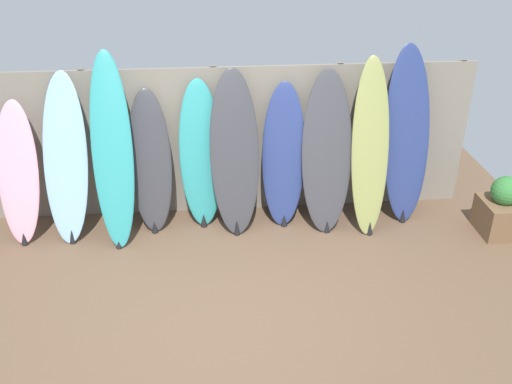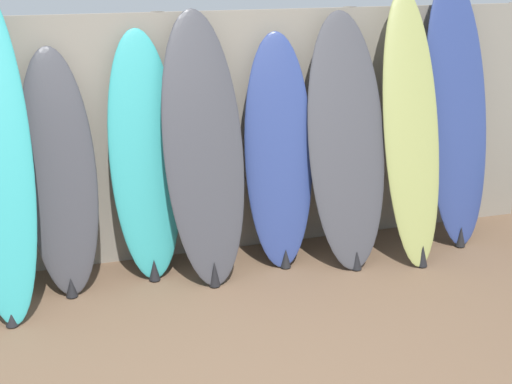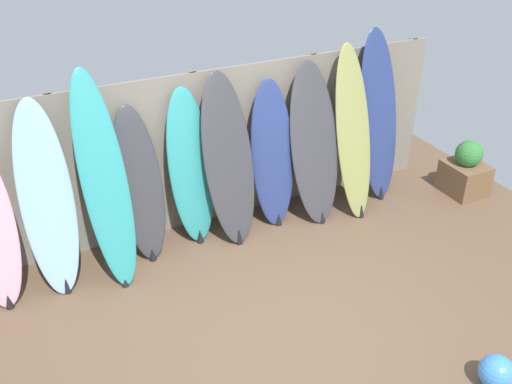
{
  "view_description": "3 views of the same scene",
  "coord_description": "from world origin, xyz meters",
  "px_view_note": "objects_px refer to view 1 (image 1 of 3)",
  "views": [
    {
      "loc": [
        -0.07,
        -4.24,
        3.56
      ],
      "look_at": [
        0.38,
        0.91,
        0.79
      ],
      "focal_mm": 40.0,
      "sensor_mm": 36.0,
      "label": 1
    },
    {
      "loc": [
        -0.83,
        -2.96,
        2.21
      ],
      "look_at": [
        0.34,
        0.85,
        0.85
      ],
      "focal_mm": 50.0,
      "sensor_mm": 36.0,
      "label": 2
    },
    {
      "loc": [
        -1.9,
        -3.38,
        3.68
      ],
      "look_at": [
        0.09,
        0.71,
        1.03
      ],
      "focal_mm": 40.0,
      "sensor_mm": 36.0,
      "label": 3
    }
  ],
  "objects_px": {
    "surfboard_charcoal_5": "(235,155)",
    "surfboard_charcoal_7": "(327,153)",
    "surfboard_skyblue_1": "(66,161)",
    "surfboard_navy_9": "(407,137)",
    "surfboard_pink_0": "(18,174)",
    "surfboard_charcoal_3": "(151,163)",
    "surfboard_teal_4": "(201,155)",
    "planter_box": "(502,210)",
    "surfboard_navy_6": "(284,157)",
    "surfboard_teal_2": "(112,152)",
    "surfboard_olive_8": "(370,148)"
  },
  "relations": [
    {
      "from": "surfboard_charcoal_5",
      "to": "surfboard_charcoal_7",
      "type": "xyz_separation_m",
      "value": [
        1.05,
        -0.02,
        -0.02
      ]
    },
    {
      "from": "surfboard_skyblue_1",
      "to": "surfboard_navy_9",
      "type": "height_order",
      "value": "surfboard_navy_9"
    },
    {
      "from": "surfboard_pink_0",
      "to": "surfboard_charcoal_7",
      "type": "bearing_deg",
      "value": -0.23
    },
    {
      "from": "surfboard_skyblue_1",
      "to": "surfboard_charcoal_3",
      "type": "distance_m",
      "value": 0.92
    },
    {
      "from": "surfboard_skyblue_1",
      "to": "surfboard_teal_4",
      "type": "xyz_separation_m",
      "value": [
        1.48,
        0.13,
        -0.05
      ]
    },
    {
      "from": "surfboard_charcoal_5",
      "to": "planter_box",
      "type": "distance_m",
      "value": 3.13
    },
    {
      "from": "surfboard_charcoal_3",
      "to": "surfboard_navy_6",
      "type": "relative_size",
      "value": 0.97
    },
    {
      "from": "surfboard_skyblue_1",
      "to": "planter_box",
      "type": "relative_size",
      "value": 2.59
    },
    {
      "from": "surfboard_teal_4",
      "to": "planter_box",
      "type": "xyz_separation_m",
      "value": [
        3.42,
        -0.59,
        -0.55
      ]
    },
    {
      "from": "surfboard_teal_2",
      "to": "surfboard_charcoal_7",
      "type": "relative_size",
      "value": 1.15
    },
    {
      "from": "surfboard_navy_6",
      "to": "surfboard_olive_8",
      "type": "distance_m",
      "value": 0.98
    },
    {
      "from": "surfboard_teal_4",
      "to": "surfboard_charcoal_7",
      "type": "xyz_separation_m",
      "value": [
        1.43,
        -0.16,
        0.04
      ]
    },
    {
      "from": "surfboard_olive_8",
      "to": "surfboard_navy_9",
      "type": "xyz_separation_m",
      "value": [
        0.47,
        0.17,
        0.06
      ]
    },
    {
      "from": "surfboard_charcoal_3",
      "to": "surfboard_navy_9",
      "type": "distance_m",
      "value": 2.96
    },
    {
      "from": "surfboard_pink_0",
      "to": "surfboard_teal_4",
      "type": "distance_m",
      "value": 2.02
    },
    {
      "from": "surfboard_charcoal_5",
      "to": "surfboard_teal_4",
      "type": "bearing_deg",
      "value": 160.25
    },
    {
      "from": "surfboard_olive_8",
      "to": "planter_box",
      "type": "height_order",
      "value": "surfboard_olive_8"
    },
    {
      "from": "surfboard_pink_0",
      "to": "surfboard_olive_8",
      "type": "height_order",
      "value": "surfboard_olive_8"
    },
    {
      "from": "surfboard_teal_2",
      "to": "surfboard_navy_6",
      "type": "bearing_deg",
      "value": 5.1
    },
    {
      "from": "surfboard_pink_0",
      "to": "planter_box",
      "type": "height_order",
      "value": "surfboard_pink_0"
    },
    {
      "from": "surfboard_teal_2",
      "to": "surfboard_charcoal_3",
      "type": "distance_m",
      "value": 0.48
    },
    {
      "from": "surfboard_charcoal_7",
      "to": "surfboard_navy_9",
      "type": "bearing_deg",
      "value": 6.21
    },
    {
      "from": "surfboard_teal_4",
      "to": "planter_box",
      "type": "bearing_deg",
      "value": -9.79
    },
    {
      "from": "surfboard_charcoal_7",
      "to": "surfboard_teal_4",
      "type": "bearing_deg",
      "value": 173.78
    },
    {
      "from": "surfboard_charcoal_3",
      "to": "surfboard_teal_4",
      "type": "relative_size",
      "value": 0.95
    },
    {
      "from": "surfboard_navy_6",
      "to": "surfboard_charcoal_7",
      "type": "distance_m",
      "value": 0.49
    },
    {
      "from": "surfboard_teal_2",
      "to": "surfboard_charcoal_3",
      "type": "relative_size",
      "value": 1.28
    },
    {
      "from": "surfboard_pink_0",
      "to": "surfboard_navy_6",
      "type": "bearing_deg",
      "value": 1.63
    },
    {
      "from": "surfboard_teal_2",
      "to": "surfboard_teal_4",
      "type": "relative_size",
      "value": 1.21
    },
    {
      "from": "surfboard_charcoal_7",
      "to": "surfboard_navy_9",
      "type": "distance_m",
      "value": 0.97
    },
    {
      "from": "surfboard_teal_4",
      "to": "surfboard_olive_8",
      "type": "xyz_separation_m",
      "value": [
        1.91,
        -0.22,
        0.11
      ]
    },
    {
      "from": "surfboard_teal_4",
      "to": "surfboard_olive_8",
      "type": "distance_m",
      "value": 1.93
    },
    {
      "from": "surfboard_pink_0",
      "to": "surfboard_charcoal_5",
      "type": "xyz_separation_m",
      "value": [
        2.4,
        0.01,
        0.14
      ]
    },
    {
      "from": "surfboard_teal_2",
      "to": "surfboard_charcoal_7",
      "type": "bearing_deg",
      "value": 1.72
    },
    {
      "from": "surfboard_teal_4",
      "to": "surfboard_navy_6",
      "type": "height_order",
      "value": "surfboard_teal_4"
    },
    {
      "from": "surfboard_olive_8",
      "to": "planter_box",
      "type": "relative_size",
      "value": 2.73
    },
    {
      "from": "surfboard_navy_6",
      "to": "surfboard_pink_0",
      "type": "bearing_deg",
      "value": -178.37
    },
    {
      "from": "surfboard_charcoal_3",
      "to": "surfboard_navy_6",
      "type": "height_order",
      "value": "surfboard_navy_6"
    },
    {
      "from": "surfboard_pink_0",
      "to": "surfboard_olive_8",
      "type": "distance_m",
      "value": 3.93
    },
    {
      "from": "planter_box",
      "to": "surfboard_teal_2",
      "type": "bearing_deg",
      "value": 175.25
    },
    {
      "from": "surfboard_pink_0",
      "to": "surfboard_skyblue_1",
      "type": "height_order",
      "value": "surfboard_skyblue_1"
    },
    {
      "from": "surfboard_pink_0",
      "to": "planter_box",
      "type": "bearing_deg",
      "value": -4.71
    },
    {
      "from": "surfboard_pink_0",
      "to": "surfboard_teal_2",
      "type": "bearing_deg",
      "value": -4.55
    },
    {
      "from": "surfboard_teal_4",
      "to": "surfboard_navy_9",
      "type": "xyz_separation_m",
      "value": [
        2.38,
        -0.05,
        0.17
      ]
    },
    {
      "from": "surfboard_teal_4",
      "to": "surfboard_olive_8",
      "type": "relative_size",
      "value": 0.88
    },
    {
      "from": "surfboard_pink_0",
      "to": "surfboard_charcoal_7",
      "type": "relative_size",
      "value": 0.86
    },
    {
      "from": "planter_box",
      "to": "surfboard_charcoal_5",
      "type": "bearing_deg",
      "value": 171.52
    },
    {
      "from": "surfboard_skyblue_1",
      "to": "surfboard_teal_4",
      "type": "height_order",
      "value": "surfboard_skyblue_1"
    },
    {
      "from": "surfboard_teal_2",
      "to": "surfboard_charcoal_3",
      "type": "xyz_separation_m",
      "value": [
        0.38,
        0.18,
        -0.23
      ]
    },
    {
      "from": "surfboard_charcoal_5",
      "to": "surfboard_charcoal_7",
      "type": "relative_size",
      "value": 1.02
    }
  ]
}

